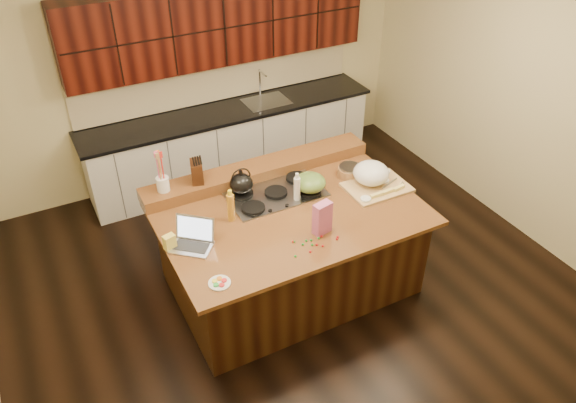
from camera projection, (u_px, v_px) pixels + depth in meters
room at (291, 172)px, 4.94m from camera, size 5.52×5.02×2.72m
island at (290, 249)px, 5.45m from camera, size 2.40×1.60×0.92m
back_ledge at (258, 170)px, 5.66m from camera, size 2.40×0.30×0.12m
cooktop at (276, 194)px, 5.39m from camera, size 0.92×0.52×0.05m
back_counter at (228, 105)px, 6.87m from camera, size 3.70×0.66×2.40m
kettle at (241, 184)px, 5.30m from camera, size 0.23×0.23×0.20m
green_bowl at (310, 182)px, 5.35m from camera, size 0.35×0.35×0.17m
laptop at (193, 238)px, 4.77m from camera, size 0.43×0.43×0.24m
oil_bottle at (231, 207)px, 5.01m from camera, size 0.08×0.08×0.27m
vinegar_bottle at (297, 189)px, 5.26m from camera, size 0.07×0.07×0.25m
wooden_tray at (373, 176)px, 5.47m from camera, size 0.61×0.49×0.25m
ramekin_a at (366, 200)px, 5.29m from camera, size 0.13×0.13×0.04m
ramekin_b at (385, 172)px, 5.69m from camera, size 0.10×0.10×0.04m
ramekin_c at (384, 182)px, 5.55m from camera, size 0.13×0.13×0.04m
strainer_bowl at (350, 172)px, 5.66m from camera, size 0.28×0.28×0.09m
kitchen_timer at (402, 184)px, 5.49m from camera, size 0.09×0.09×0.07m
pink_bag at (322, 218)px, 4.85m from camera, size 0.18×0.12×0.30m
candy_plate at (220, 283)px, 4.41m from camera, size 0.19×0.19×0.01m
package_box at (170, 242)px, 4.72m from camera, size 0.11×0.09×0.14m
utensil_crock at (163, 184)px, 5.21m from camera, size 0.15×0.15×0.14m
knife_block at (197, 172)px, 5.32m from camera, size 0.15×0.20×0.22m
gumdrop_0 at (317, 245)px, 4.78m from camera, size 0.02×0.02×0.02m
gumdrop_1 at (295, 256)px, 4.66m from camera, size 0.02×0.02×0.02m
gumdrop_2 at (337, 239)px, 4.84m from camera, size 0.02×0.02×0.02m
gumdrop_3 at (294, 242)px, 4.82m from camera, size 0.02×0.02×0.02m
gumdrop_4 at (293, 242)px, 4.82m from camera, size 0.02×0.02×0.02m
gumdrop_5 at (311, 240)px, 4.83m from camera, size 0.02×0.02×0.02m
gumdrop_6 at (322, 236)px, 4.87m from camera, size 0.02×0.02×0.02m
gumdrop_7 at (306, 241)px, 4.83m from camera, size 0.02×0.02×0.02m
gumdrop_8 at (338, 237)px, 4.87m from camera, size 0.02×0.02×0.02m
gumdrop_9 at (312, 245)px, 4.78m from camera, size 0.02×0.02×0.02m
gumdrop_10 at (323, 246)px, 4.77m from camera, size 0.02×0.02×0.02m
gumdrop_11 at (318, 238)px, 4.85m from camera, size 0.02×0.02×0.02m
gumdrop_12 at (310, 252)px, 4.71m from camera, size 0.02×0.02×0.02m
gumdrop_13 at (303, 244)px, 4.79m from camera, size 0.02×0.02×0.02m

